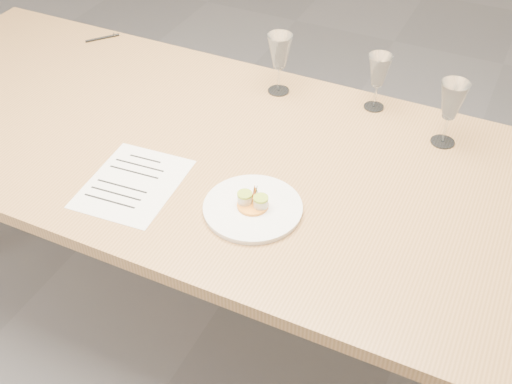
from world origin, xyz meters
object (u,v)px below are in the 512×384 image
at_px(ballpoint_pen, 102,38).
at_px(wine_glass_1, 379,72).
at_px(dinner_plate, 253,207).
at_px(wine_glass_2, 452,102).
at_px(dining_table, 211,164).
at_px(recipe_sheet, 133,183).
at_px(wine_glass_0, 280,53).

bearing_deg(ballpoint_pen, wine_glass_1, -51.55).
distance_m(dinner_plate, ballpoint_pen, 1.13).
height_order(wine_glass_1, wine_glass_2, wine_glass_2).
relative_size(ballpoint_pen, wine_glass_2, 0.52).
distance_m(dining_table, wine_glass_1, 0.60).
bearing_deg(dinner_plate, wine_glass_2, 53.60).
distance_m(recipe_sheet, wine_glass_2, 0.94).
xyz_separation_m(recipe_sheet, ballpoint_pen, (-0.59, 0.67, 0.00)).
bearing_deg(dinner_plate, ballpoint_pen, 146.23).
bearing_deg(recipe_sheet, wine_glass_0, 70.32).
relative_size(recipe_sheet, ballpoint_pen, 3.07).
distance_m(recipe_sheet, wine_glass_0, 0.66).
relative_size(dining_table, recipe_sheet, 7.28).
relative_size(dinner_plate, wine_glass_2, 1.28).
bearing_deg(wine_glass_1, recipe_sheet, -126.55).
distance_m(ballpoint_pen, wine_glass_1, 1.09).
height_order(dining_table, wine_glass_0, wine_glass_0).
relative_size(dinner_plate, ballpoint_pen, 2.47).
distance_m(ballpoint_pen, wine_glass_2, 1.34).
distance_m(wine_glass_1, wine_glass_2, 0.27).
distance_m(wine_glass_0, wine_glass_2, 0.57).
height_order(recipe_sheet, wine_glass_0, wine_glass_0).
distance_m(dinner_plate, wine_glass_0, 0.62).
relative_size(dining_table, wine_glass_0, 11.65).
xyz_separation_m(dinner_plate, wine_glass_1, (0.14, 0.62, 0.12)).
bearing_deg(dining_table, dinner_plate, -40.23).
relative_size(wine_glass_0, wine_glass_2, 0.99).
xyz_separation_m(dining_table, wine_glass_1, (0.38, 0.42, 0.20)).
height_order(recipe_sheet, wine_glass_1, wine_glass_1).
relative_size(recipe_sheet, wine_glass_0, 1.60).
bearing_deg(dinner_plate, recipe_sheet, -172.90).
xyz_separation_m(dinner_plate, ballpoint_pen, (-0.94, 0.63, -0.01)).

